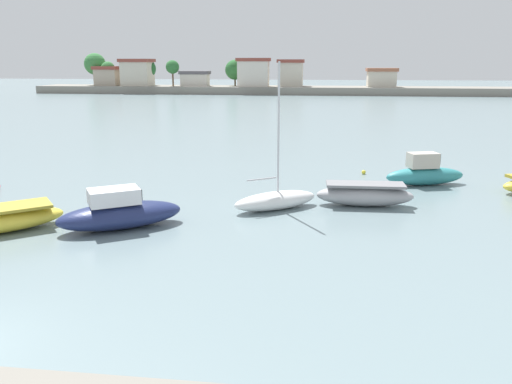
{
  "coord_description": "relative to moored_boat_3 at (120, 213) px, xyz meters",
  "views": [
    {
      "loc": [
        9.11,
        -9.71,
        6.73
      ],
      "look_at": [
        6.11,
        14.49,
        0.55
      ],
      "focal_mm": 35.9,
      "sensor_mm": 36.0,
      "label": 1
    }
  ],
  "objects": [
    {
      "name": "moored_boat_3",
      "position": [
        0.0,
        0.0,
        0.0
      ],
      "size": [
        5.35,
        4.3,
        1.71
      ],
      "rotation": [
        0.0,
        0.0,
        0.56
      ],
      "color": "navy",
      "rests_on": "ground"
    },
    {
      "name": "moored_boat_6",
      "position": [
        14.12,
        9.6,
        0.01
      ],
      "size": [
        4.76,
        2.51,
        1.84
      ],
      "rotation": [
        0.0,
        0.0,
        0.28
      ],
      "color": "teal",
      "rests_on": "ground"
    },
    {
      "name": "moored_boat_5",
      "position": [
        10.43,
        4.78,
        -0.12
      ],
      "size": [
        4.68,
        1.58,
        1.11
      ],
      "rotation": [
        0.0,
        0.0,
        0.03
      ],
      "color": "#9E9EA3",
      "rests_on": "ground"
    },
    {
      "name": "moored_boat_4",
      "position": [
        6.21,
        3.61,
        -0.19
      ],
      "size": [
        4.23,
        3.43,
        6.79
      ],
      "rotation": [
        0.0,
        0.0,
        0.6
      ],
      "color": "white",
      "rests_on": "ground"
    },
    {
      "name": "mooring_buoy_4",
      "position": [
        10.96,
        12.06,
        -0.53
      ],
      "size": [
        0.26,
        0.26,
        0.26
      ],
      "primitive_type": "sphere",
      "color": "yellow",
      "rests_on": "ground"
    },
    {
      "name": "distant_shoreline",
      "position": [
        -7.95,
        94.76,
        1.71
      ],
      "size": [
        108.02,
        9.96,
        8.8
      ],
      "color": "gray",
      "rests_on": "ground"
    }
  ]
}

